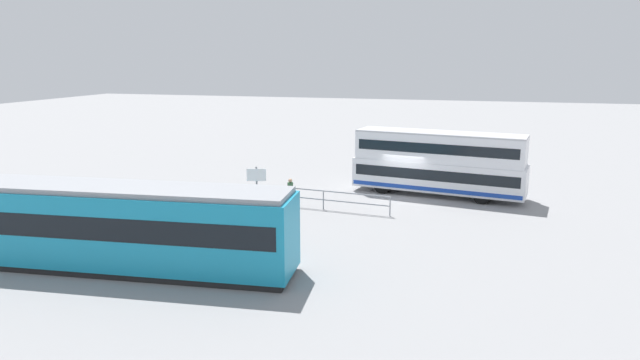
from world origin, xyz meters
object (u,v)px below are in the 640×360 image
object	(u,v)px
pedestrian_near_railing	(290,191)
info_sign	(257,180)
double_decker_bus	(438,163)
tram_yellow	(111,225)

from	to	relation	value
pedestrian_near_railing	info_sign	xyz separation A→B (m)	(1.70, 0.76, 0.69)
double_decker_bus	info_sign	xyz separation A→B (m)	(9.42, 5.93, -0.34)
tram_yellow	double_decker_bus	bearing A→B (deg)	-126.24
info_sign	tram_yellow	bearing A→B (deg)	77.75
double_decker_bus	tram_yellow	world-z (taller)	double_decker_bus
double_decker_bus	pedestrian_near_railing	size ratio (longest dim) A/B	6.36
double_decker_bus	info_sign	bearing A→B (deg)	32.20
double_decker_bus	tram_yellow	xyz separation A→B (m)	(11.56, 15.77, -0.21)
tram_yellow	info_sign	world-z (taller)	tram_yellow
pedestrian_near_railing	tram_yellow	bearing A→B (deg)	70.09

